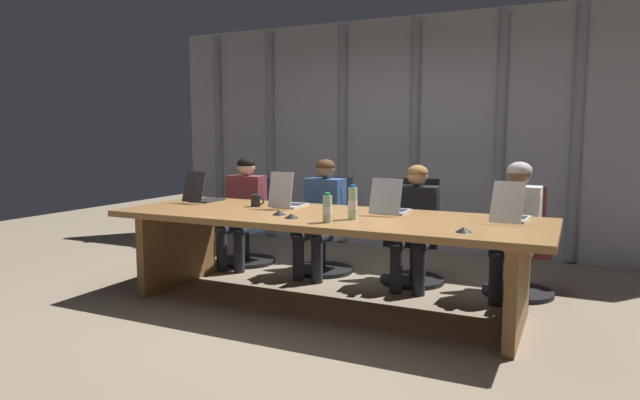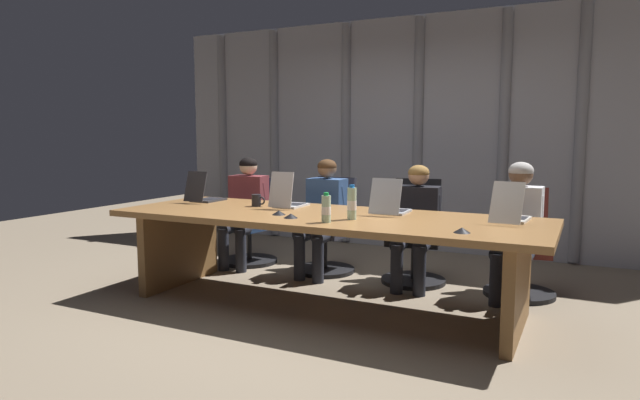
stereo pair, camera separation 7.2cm
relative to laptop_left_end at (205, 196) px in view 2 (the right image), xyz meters
The scene contains 21 objects.
ground_plane 1.62m from the laptop_left_end, ahead, with size 13.04×13.04×0.00m, color #7F705B.
conference_table 1.41m from the laptop_left_end, ahead, with size 3.47×1.17×0.75m.
curtain_backdrop 2.72m from the laptop_left_end, 58.84° to the left, with size 6.52×0.17×2.77m.
laptop_left_end is the anchor object (origin of this frame).
laptop_left_mid 0.91m from the laptop_left_end, ahead, with size 0.23×0.40×0.32m.
laptop_center 1.84m from the laptop_left_end, ahead, with size 0.26×0.41×0.29m.
laptop_right_mid 2.77m from the laptop_left_end, ahead, with size 0.25×0.51×0.30m.
office_chair_left_end 0.93m from the laptop_left_end, 89.89° to the left, with size 0.60×0.61×0.91m.
office_chair_left_mid 1.30m from the laptop_left_end, 41.66° to the left, with size 0.60×0.60×0.95m.
office_chair_center 2.04m from the laptop_left_end, 23.94° to the left, with size 0.60×0.61×0.96m.
office_chair_right_mid 2.92m from the laptop_left_end, 16.23° to the left, with size 0.60×0.60×0.92m.
person_left_end 0.67m from the laptop_left_end, 88.27° to the left, with size 0.43×0.57×1.14m.
person_left_mid 1.15m from the laptop_left_end, 34.62° to the left, with size 0.38×0.55×1.14m.
person_center 1.99m from the laptop_left_end, 19.03° to the left, with size 0.43×0.57×1.11m.
person_right_mid 2.83m from the laptop_left_end, 13.29° to the left, with size 0.39×0.55×1.16m.
water_bottle_primary 1.68m from the laptop_left_end, 21.02° to the right, with size 0.07×0.07×0.22m.
water_bottle_secondary 1.73m from the laptop_left_end, 13.06° to the right, with size 0.07×0.07×0.26m.
coffee_mug_near 0.63m from the laptop_left_end, ahead, with size 0.13×0.08×0.11m.
conference_mic_left_side 2.61m from the laptop_left_end, 13.07° to the right, with size 0.11×0.11×0.04m, color black.
conference_mic_middle 1.15m from the laptop_left_end, 21.82° to the right, with size 0.11×0.11×0.04m, color black.
conference_mic_right_side 1.35m from the laptop_left_end, 23.32° to the right, with size 0.11×0.11×0.04m, color black.
Camera 2 is at (1.89, -3.90, 1.39)m, focal length 30.78 mm.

